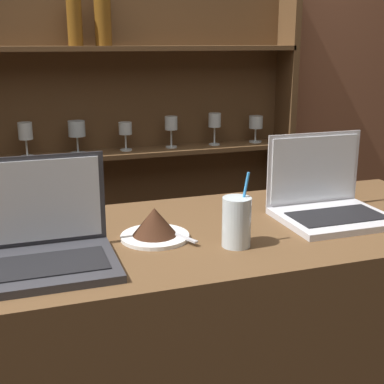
{
  "coord_description": "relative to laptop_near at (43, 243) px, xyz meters",
  "views": [
    {
      "loc": [
        -0.32,
        -0.95,
        1.44
      ],
      "look_at": [
        0.12,
        0.34,
        1.06
      ],
      "focal_mm": 50.0,
      "sensor_mm": 36.0,
      "label": 1
    }
  ],
  "objects": [
    {
      "name": "water_glass",
      "position": [
        0.46,
        -0.04,
        0.01
      ],
      "size": [
        0.07,
        0.07,
        0.18
      ],
      "color": "silver",
      "rests_on": "bar_counter"
    },
    {
      "name": "back_shelf",
      "position": [
        0.42,
        1.14,
        -0.09
      ],
      "size": [
        1.57,
        0.18,
        1.77
      ],
      "color": "brown",
      "rests_on": "ground_plane"
    },
    {
      "name": "cake_plate",
      "position": [
        0.28,
        0.07,
        -0.01
      ],
      "size": [
        0.18,
        0.18,
        0.08
      ],
      "color": "white",
      "rests_on": "bar_counter"
    },
    {
      "name": "laptop_far",
      "position": [
        0.79,
        0.09,
        -0.0
      ],
      "size": [
        0.3,
        0.25,
        0.23
      ],
      "color": "silver",
      "rests_on": "bar_counter"
    },
    {
      "name": "laptop_near",
      "position": [
        0.0,
        0.0,
        0.0
      ],
      "size": [
        0.31,
        0.24,
        0.24
      ],
      "color": "#333338",
      "rests_on": "bar_counter"
    },
    {
      "name": "back_wall",
      "position": [
        0.28,
        1.21,
        0.34
      ],
      "size": [
        7.0,
        0.06,
        2.7
      ],
      "color": "brown",
      "rests_on": "ground_plane"
    }
  ]
}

